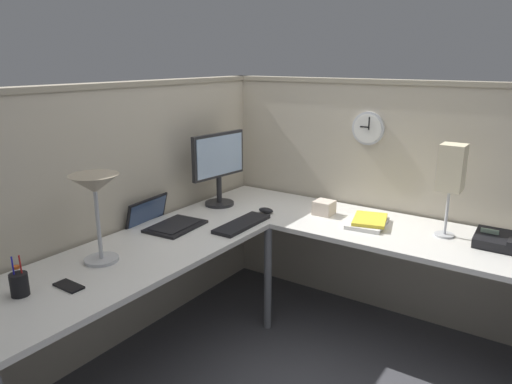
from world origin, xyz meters
name	(u,v)px	position (x,y,z in m)	size (l,w,h in m)	color
ground_plane	(275,346)	(0.00, 0.00, 0.00)	(6.80, 6.80, 0.00)	#47474C
cubicle_wall_back	(124,215)	(-0.36, 0.87, 0.79)	(2.57, 0.12, 1.58)	#B7AD99
cubicle_wall_right	(376,197)	(0.87, -0.27, 0.79)	(0.12, 2.37, 1.58)	#B7AD99
desk	(270,262)	(-0.15, -0.05, 0.63)	(2.35, 2.15, 0.73)	silver
monitor	(219,163)	(0.28, 0.64, 1.02)	(0.46, 0.20, 0.50)	#232326
laptop	(163,221)	(-0.24, 0.67, 0.75)	(0.37, 0.41, 0.22)	black
keyboard	(242,224)	(0.02, 0.26, 0.74)	(0.43, 0.14, 0.02)	black
computer_mouse	(266,210)	(0.31, 0.27, 0.75)	(0.06, 0.10, 0.03)	black
desk_lamp_dome	(95,191)	(-0.80, 0.54, 1.09)	(0.24, 0.24, 0.44)	#B7BABF
pen_cup	(19,284)	(-1.23, 0.53, 0.78)	(0.08, 0.08, 0.18)	black
cell_phone	(69,286)	(-1.07, 0.43, 0.73)	(0.07, 0.14, 0.01)	black
office_phone	(496,241)	(0.51, -1.07, 0.77)	(0.19, 0.21, 0.11)	black
book_stack	(368,222)	(0.46, -0.37, 0.75)	(0.32, 0.26, 0.04)	silver
desk_lamp_paper	(452,170)	(0.53, -0.80, 1.11)	(0.13, 0.13, 0.53)	#B7BABF
tissue_box	(324,208)	(0.50, -0.05, 0.78)	(0.12, 0.12, 0.09)	beige
wall_clock	(368,128)	(0.82, -0.20, 1.26)	(0.04, 0.22, 0.22)	#B7BABF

